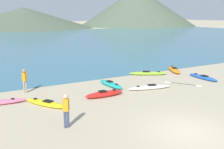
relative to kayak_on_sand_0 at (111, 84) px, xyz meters
name	(u,v)px	position (x,y,z in m)	size (l,w,h in m)	color
ground_plane	(188,131)	(-0.69, -8.36, -0.17)	(400.00, 400.00, 0.00)	tan
bay_water	(14,42)	(-0.69, 37.29, -0.14)	(160.00, 70.00, 0.06)	teal
far_hill_midleft	(24,18)	(12.52, 92.56, 3.83)	(54.32, 54.32, 8.00)	#4C5B47
far_hill_midright	(137,7)	(63.72, 88.30, 8.56)	(53.93, 53.93, 17.45)	#4C5B47
kayak_on_sand_0	(111,84)	(0.00, 0.00, 0.00)	(0.82, 2.77, 0.38)	teal
kayak_on_sand_2	(203,77)	(7.79, -1.65, -0.04)	(0.85, 2.96, 0.29)	blue
kayak_on_sand_3	(174,70)	(7.61, 1.60, 0.01)	(1.95, 2.90, 0.41)	orange
kayak_on_sand_4	(46,103)	(-5.28, -1.77, -0.03)	(2.18, 2.99, 0.31)	yellow
kayak_on_sand_5	(150,87)	(2.03, -2.01, -0.02)	(3.24, 1.34, 0.33)	white
kayak_on_sand_6	(104,94)	(-1.55, -1.94, 0.01)	(2.65, 0.74, 0.40)	red
kayak_on_sand_7	(148,73)	(4.67, 1.66, -0.02)	(3.23, 2.17, 0.34)	#8CCC2D
person_near_foreground	(66,109)	(-5.29, -5.28, 0.77)	(0.33, 0.28, 1.63)	#384260
person_near_waterline	(25,79)	(-5.79, 1.41, 0.77)	(0.33, 0.29, 1.63)	gray
loose_paddle	(183,84)	(5.11, -2.14, -0.15)	(1.66, 2.43, 0.03)	black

